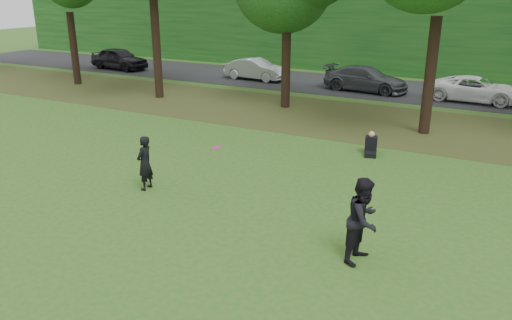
{
  "coord_description": "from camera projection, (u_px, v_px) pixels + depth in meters",
  "views": [
    {
      "loc": [
        7.21,
        -8.3,
        5.63
      ],
      "look_at": [
        1.31,
        2.75,
        1.3
      ],
      "focal_mm": 35.0,
      "sensor_mm": 36.0,
      "label": 1
    }
  ],
  "objects": [
    {
      "name": "frisbee",
      "position": [
        216.0,
        147.0,
        12.32
      ],
      "size": [
        0.36,
        0.37,
        0.16
      ],
      "color": "#F214A1",
      "rests_on": "ground"
    },
    {
      "name": "street",
      "position": [
        382.0,
        88.0,
        29.47
      ],
      "size": [
        70.0,
        7.0,
        0.02
      ],
      "primitive_type": "cube",
      "color": "black",
      "rests_on": "ground"
    },
    {
      "name": "seated_person",
      "position": [
        371.0,
        146.0,
        17.73
      ],
      "size": [
        0.59,
        0.81,
        0.83
      ],
      "rotation": [
        0.0,
        0.0,
        0.27
      ],
      "color": "black",
      "rests_on": "ground"
    },
    {
      "name": "player_left",
      "position": [
        145.0,
        163.0,
        14.49
      ],
      "size": [
        0.43,
        0.62,
        1.62
      ],
      "primitive_type": "imported",
      "rotation": [
        0.0,
        0.0,
        -1.5
      ],
      "color": "black",
      "rests_on": "ground"
    },
    {
      "name": "far_hedge",
      "position": [
        408.0,
        37.0,
        33.66
      ],
      "size": [
        70.0,
        3.0,
        5.0
      ],
      "primitive_type": "cube",
      "color": "#134517",
      "rests_on": "ground"
    },
    {
      "name": "parked_cars",
      "position": [
        349.0,
        77.0,
        28.94
      ],
      "size": [
        40.17,
        3.27,
        1.54
      ],
      "color": "black",
      "rests_on": "street"
    },
    {
      "name": "player_right",
      "position": [
        364.0,
        220.0,
        10.62
      ],
      "size": [
        0.86,
        1.03,
        1.9
      ],
      "primitive_type": "imported",
      "rotation": [
        0.0,
        0.0,
        1.4
      ],
      "color": "black",
      "rests_on": "ground"
    },
    {
      "name": "leaf_litter",
      "position": [
        336.0,
        118.0,
        22.8
      ],
      "size": [
        60.0,
        7.0,
        0.01
      ],
      "primitive_type": "cube",
      "color": "#463419",
      "rests_on": "ground"
    },
    {
      "name": "ground",
      "position": [
        154.0,
        236.0,
        11.97
      ],
      "size": [
        120.0,
        120.0,
        0.0
      ],
      "primitive_type": "plane",
      "color": "#28591C",
      "rests_on": "ground"
    }
  ]
}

